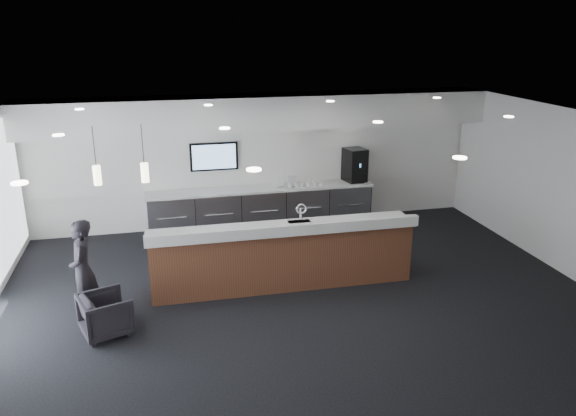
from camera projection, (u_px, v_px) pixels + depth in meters
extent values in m
plane|color=black|center=(302.00, 301.00, 9.42)|extent=(10.00, 10.00, 0.00)
cube|color=black|center=(304.00, 123.00, 8.48)|extent=(10.00, 8.00, 0.02)
cube|color=white|center=(258.00, 160.00, 12.65)|extent=(10.00, 0.02, 3.00)
cube|color=white|center=(573.00, 196.00, 10.03)|extent=(0.02, 8.00, 3.00)
cube|color=white|center=(261.00, 112.00, 11.87)|extent=(10.00, 0.90, 0.70)
cube|color=white|center=(258.00, 156.00, 12.59)|extent=(9.80, 0.06, 1.40)
cube|color=gray|center=(262.00, 209.00, 12.65)|extent=(5.00, 0.60, 0.90)
cube|color=silver|center=(261.00, 189.00, 12.50)|extent=(5.06, 0.66, 0.05)
cylinder|color=silver|center=(172.00, 218.00, 11.90)|extent=(0.60, 0.02, 0.02)
cylinder|color=silver|center=(219.00, 215.00, 12.12)|extent=(0.60, 0.02, 0.02)
cylinder|color=silver|center=(264.00, 211.00, 12.34)|extent=(0.60, 0.02, 0.02)
cylinder|color=silver|center=(308.00, 208.00, 12.55)|extent=(0.60, 0.02, 0.02)
cylinder|color=silver|center=(351.00, 205.00, 12.77)|extent=(0.60, 0.02, 0.02)
cube|color=black|center=(214.00, 156.00, 12.30)|extent=(1.05, 0.07, 0.62)
cube|color=#2C64B2|center=(214.00, 157.00, 12.27)|extent=(0.95, 0.01, 0.54)
cylinder|color=beige|center=(145.00, 167.00, 8.94)|extent=(0.12, 0.12, 0.30)
cylinder|color=beige|center=(99.00, 170.00, 8.79)|extent=(0.12, 0.12, 0.30)
cube|color=brown|center=(283.00, 258.00, 9.83)|extent=(4.56, 0.67, 1.05)
cube|color=silver|center=(283.00, 228.00, 9.66)|extent=(4.64, 0.75, 0.06)
cube|color=silver|center=(287.00, 230.00, 9.30)|extent=(4.64, 0.16, 0.18)
cylinder|color=silver|center=(300.00, 215.00, 9.77)|extent=(0.04, 0.04, 0.28)
torus|color=silver|center=(301.00, 209.00, 9.67)|extent=(0.19, 0.03, 0.19)
cube|color=black|center=(355.00, 165.00, 12.90)|extent=(0.52, 0.57, 0.76)
cube|color=silver|center=(358.00, 183.00, 12.77)|extent=(0.27, 0.12, 0.02)
cube|color=white|center=(280.00, 182.00, 12.48)|extent=(0.18, 0.05, 0.25)
cube|color=white|center=(292.00, 181.00, 12.48)|extent=(0.20, 0.06, 0.27)
imported|color=black|center=(106.00, 314.00, 8.34)|extent=(0.89, 0.87, 0.64)
imported|color=black|center=(83.00, 270.00, 8.70)|extent=(0.40, 0.60, 1.60)
imported|color=white|center=(320.00, 183.00, 12.64)|extent=(0.11, 0.11, 0.10)
imported|color=white|center=(314.00, 184.00, 12.61)|extent=(0.15, 0.15, 0.10)
imported|color=white|center=(308.00, 184.00, 12.58)|extent=(0.13, 0.13, 0.10)
imported|color=white|center=(302.00, 184.00, 12.55)|extent=(0.14, 0.14, 0.10)
imported|color=white|center=(296.00, 185.00, 12.52)|extent=(0.15, 0.15, 0.10)
imported|color=white|center=(290.00, 185.00, 12.49)|extent=(0.11, 0.11, 0.10)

